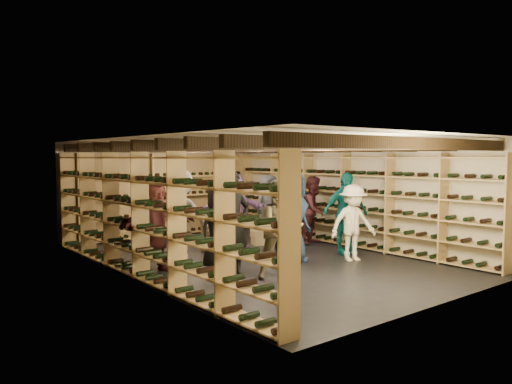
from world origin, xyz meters
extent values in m
plane|color=black|center=(0.00, 0.00, 0.00)|extent=(8.00, 8.00, 0.00)
cube|color=beige|center=(0.00, 4.00, 1.20)|extent=(5.50, 0.02, 2.40)
cube|color=beige|center=(0.00, -4.00, 1.20)|extent=(5.50, 0.02, 2.40)
cube|color=beige|center=(-2.75, 0.00, 1.20)|extent=(0.02, 8.00, 2.40)
cube|color=beige|center=(2.75, 0.00, 1.20)|extent=(0.02, 8.00, 2.40)
cube|color=beige|center=(0.00, 0.00, 2.40)|extent=(5.50, 8.00, 0.01)
cube|color=black|center=(0.00, -3.50, 2.26)|extent=(5.40, 0.12, 0.18)
cube|color=black|center=(0.00, -2.62, 2.26)|extent=(5.40, 0.12, 0.18)
cube|color=black|center=(0.00, -1.75, 2.26)|extent=(5.40, 0.12, 0.18)
cube|color=black|center=(0.00, -0.88, 2.26)|extent=(5.40, 0.12, 0.18)
cube|color=black|center=(0.00, 0.00, 2.26)|extent=(5.40, 0.12, 0.18)
cube|color=black|center=(0.00, 0.88, 2.26)|extent=(5.40, 0.12, 0.18)
cube|color=black|center=(0.00, 1.75, 2.26)|extent=(5.40, 0.12, 0.18)
cube|color=black|center=(0.00, 2.62, 2.26)|extent=(5.40, 0.12, 0.18)
cube|color=black|center=(0.00, 3.50, 2.26)|extent=(5.40, 0.12, 0.18)
cube|color=tan|center=(-2.57, 0.00, 1.07)|extent=(0.32, 7.50, 2.15)
cube|color=tan|center=(2.57, 0.00, 1.07)|extent=(0.32, 7.50, 2.15)
cube|color=tan|center=(0.00, 3.83, 1.07)|extent=(4.70, 0.30, 2.15)
cube|color=tan|center=(-0.21, 1.30, 0.09)|extent=(0.53, 0.38, 0.17)
cube|color=tan|center=(-0.21, 1.30, 0.26)|extent=(0.53, 0.38, 0.17)
cube|color=tan|center=(-0.21, 1.30, 0.43)|extent=(0.53, 0.38, 0.17)
cube|color=tan|center=(-0.21, 1.30, 0.59)|extent=(0.53, 0.38, 0.17)
cube|color=tan|center=(1.15, 1.30, 0.09)|extent=(0.58, 0.47, 0.17)
cube|color=tan|center=(1.15, 1.30, 0.26)|extent=(0.58, 0.47, 0.17)
cube|color=tan|center=(1.15, 1.30, 0.43)|extent=(0.58, 0.47, 0.17)
cube|color=tan|center=(1.10, 2.62, 0.09)|extent=(0.51, 0.34, 0.17)
imported|color=black|center=(-1.16, -0.26, 0.77)|extent=(0.77, 0.52, 1.53)
imported|color=black|center=(-1.35, -0.99, 0.92)|extent=(0.68, 0.45, 1.83)
imported|color=brown|center=(-0.68, -1.45, 0.84)|extent=(0.97, 0.84, 1.68)
imported|color=beige|center=(1.37, -1.28, 0.76)|extent=(1.11, 0.84, 1.52)
imported|color=#0F746F|center=(1.82, -0.68, 0.87)|extent=(1.10, 0.76, 1.74)
imported|color=brown|center=(-2.18, 0.25, 0.83)|extent=(1.59, 0.66, 1.66)
imported|color=#1B2C45|center=(0.34, -0.63, 0.89)|extent=(0.97, 0.74, 1.79)
imported|color=gray|center=(1.73, 0.94, 0.79)|extent=(0.60, 0.41, 1.58)
imported|color=#411B1F|center=(2.18, 0.62, 0.81)|extent=(0.93, 0.81, 1.61)
imported|color=#AAA19C|center=(-1.58, 0.41, 0.91)|extent=(1.36, 1.10, 1.83)
imported|color=#285241|center=(-0.23, 0.93, 0.80)|extent=(1.01, 0.65, 1.61)
imported|color=#865B95|center=(0.31, 1.30, 0.87)|extent=(1.68, 0.91, 1.73)
imported|color=#2D2E32|center=(1.32, 1.30, 0.83)|extent=(0.84, 0.57, 1.66)
camera|label=1|loc=(-6.22, -7.78, 2.06)|focal=35.00mm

